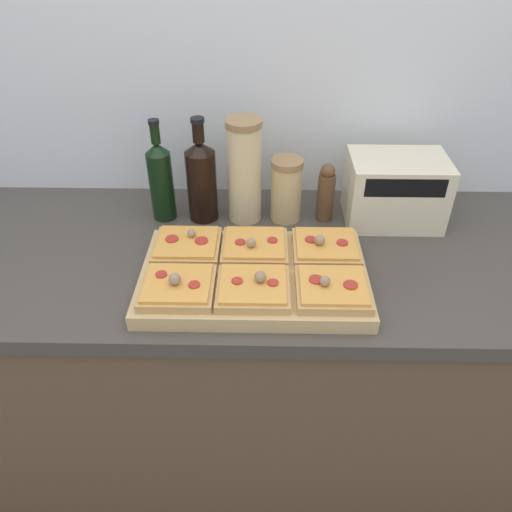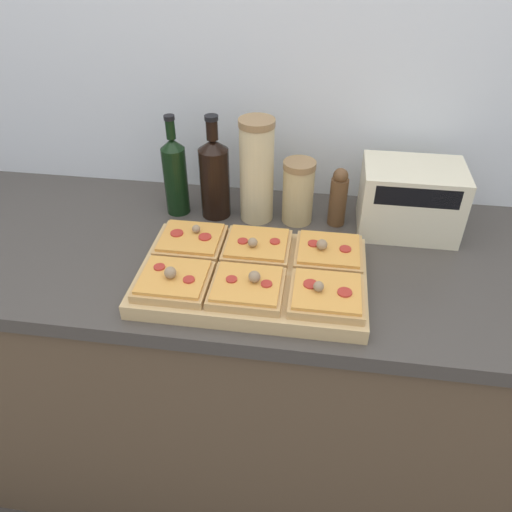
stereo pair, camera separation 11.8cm
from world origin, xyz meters
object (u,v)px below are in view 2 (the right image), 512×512
(cutting_board, at_px, (254,277))
(pepper_mill, at_px, (338,197))
(olive_oil_bottle, at_px, (175,174))
(wine_bottle, at_px, (215,176))
(grain_jar_short, at_px, (298,192))
(toaster_oven, at_px, (410,199))
(grain_jar_tall, at_px, (257,171))

(cutting_board, bearing_deg, pepper_mill, 57.42)
(olive_oil_bottle, height_order, wine_bottle, wine_bottle)
(grain_jar_short, height_order, toaster_oven, toaster_oven)
(pepper_mill, bearing_deg, toaster_oven, -0.26)
(wine_bottle, distance_m, grain_jar_tall, 0.12)
(cutting_board, xyz_separation_m, grain_jar_short, (0.08, 0.29, 0.07))
(olive_oil_bottle, bearing_deg, toaster_oven, -0.08)
(wine_bottle, relative_size, pepper_mill, 1.74)
(toaster_oven, bearing_deg, olive_oil_bottle, 179.92)
(olive_oil_bottle, bearing_deg, wine_bottle, -0.00)
(wine_bottle, xyz_separation_m, grain_jar_tall, (0.12, 0.00, 0.03))
(cutting_board, xyz_separation_m, grain_jar_tall, (-0.04, 0.29, 0.13))
(pepper_mill, xyz_separation_m, toaster_oven, (0.19, -0.00, 0.01))
(cutting_board, relative_size, wine_bottle, 1.81)
(grain_jar_tall, relative_size, grain_jar_short, 1.61)
(wine_bottle, bearing_deg, cutting_board, -62.42)
(olive_oil_bottle, bearing_deg, grain_jar_tall, 0.00)
(wine_bottle, xyz_separation_m, grain_jar_short, (0.23, 0.00, -0.03))
(wine_bottle, height_order, grain_jar_short, wine_bottle)
(grain_jar_short, height_order, pepper_mill, grain_jar_short)
(pepper_mill, relative_size, toaster_oven, 0.59)
(cutting_board, bearing_deg, wine_bottle, 117.58)
(cutting_board, distance_m, grain_jar_short, 0.31)
(olive_oil_bottle, distance_m, wine_bottle, 0.11)
(olive_oil_bottle, distance_m, grain_jar_tall, 0.23)
(cutting_board, relative_size, olive_oil_bottle, 1.84)
(toaster_oven, bearing_deg, pepper_mill, 179.74)
(olive_oil_bottle, xyz_separation_m, wine_bottle, (0.11, -0.00, 0.00))
(wine_bottle, distance_m, pepper_mill, 0.34)
(wine_bottle, relative_size, grain_jar_tall, 1.01)
(olive_oil_bottle, xyz_separation_m, grain_jar_short, (0.34, -0.00, -0.03))
(grain_jar_tall, distance_m, pepper_mill, 0.23)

